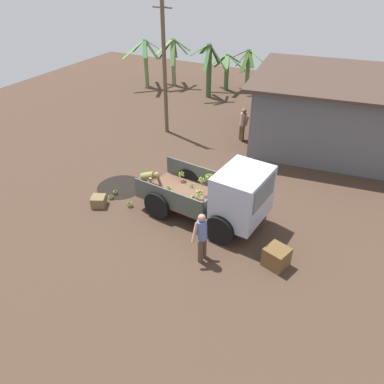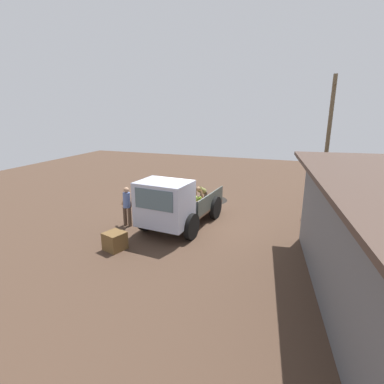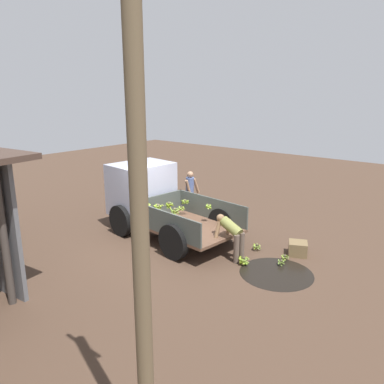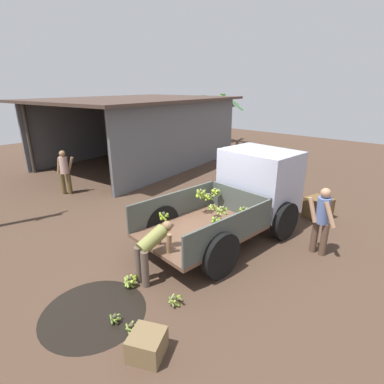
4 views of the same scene
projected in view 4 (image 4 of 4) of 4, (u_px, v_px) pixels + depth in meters
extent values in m
plane|color=#473326|center=(201.00, 234.00, 7.95)|extent=(36.00, 36.00, 0.00)
cylinder|color=black|center=(94.00, 312.00, 5.21)|extent=(1.81, 1.81, 0.01)
cube|color=brown|center=(201.00, 231.00, 7.00)|extent=(2.95, 2.20, 0.08)
cube|color=#454C47|center=(175.00, 205.00, 7.53)|extent=(2.76, 0.33, 0.67)
cube|color=#454C47|center=(233.00, 230.00, 6.23)|extent=(2.76, 0.33, 0.67)
cube|color=#454C47|center=(239.00, 201.00, 7.74)|extent=(0.25, 1.92, 0.67)
cube|color=#AEB3CA|center=(259.00, 180.00, 8.15)|extent=(1.60, 2.02, 1.63)
cube|color=#4C606B|center=(275.00, 164.00, 8.50)|extent=(0.19, 1.51, 0.72)
cylinder|color=black|center=(225.00, 200.00, 8.98)|extent=(1.00, 0.32, 0.98)
cylinder|color=black|center=(285.00, 221.00, 7.60)|extent=(1.00, 0.32, 0.98)
cylinder|color=black|center=(161.00, 224.00, 7.44)|extent=(1.00, 0.32, 0.98)
cylinder|color=black|center=(221.00, 255.00, 6.06)|extent=(1.00, 0.32, 0.98)
sphere|color=brown|center=(216.00, 190.00, 7.97)|extent=(0.09, 0.09, 0.09)
cylinder|color=#8DAA4A|center=(213.00, 191.00, 8.03)|extent=(0.19, 0.08, 0.16)
cylinder|color=#84AF27|center=(214.00, 193.00, 7.98)|extent=(0.12, 0.16, 0.18)
cylinder|color=olive|center=(214.00, 192.00, 7.92)|extent=(0.09, 0.20, 0.13)
cylinder|color=olive|center=(216.00, 193.00, 7.94)|extent=(0.18, 0.14, 0.17)
cylinder|color=olive|center=(218.00, 192.00, 7.97)|extent=(0.18, 0.10, 0.17)
cylinder|color=olive|center=(218.00, 191.00, 8.01)|extent=(0.15, 0.19, 0.13)
cylinder|color=olive|center=(216.00, 191.00, 8.05)|extent=(0.10, 0.19, 0.15)
cylinder|color=olive|center=(215.00, 192.00, 8.05)|extent=(0.17, 0.13, 0.18)
sphere|color=brown|center=(244.00, 208.00, 6.91)|extent=(0.08, 0.08, 0.08)
cylinder|color=#95B139|center=(246.00, 211.00, 6.88)|extent=(0.17, 0.05, 0.12)
cylinder|color=olive|center=(246.00, 211.00, 6.93)|extent=(0.14, 0.13, 0.14)
cylinder|color=olive|center=(244.00, 209.00, 6.98)|extent=(0.09, 0.18, 0.12)
cylinder|color=olive|center=(242.00, 209.00, 6.98)|extent=(0.18, 0.09, 0.10)
cylinder|color=#5B7329|center=(241.00, 210.00, 6.92)|extent=(0.15, 0.14, 0.12)
cylinder|color=#6F9E21|center=(243.00, 211.00, 6.86)|extent=(0.07, 0.18, 0.10)
sphere|color=brown|center=(216.00, 218.00, 6.25)|extent=(0.07, 0.07, 0.07)
cylinder|color=#8AA833|center=(218.00, 220.00, 6.27)|extent=(0.13, 0.14, 0.13)
cylinder|color=olive|center=(217.00, 219.00, 6.31)|extent=(0.09, 0.16, 0.10)
cylinder|color=#91B04C|center=(214.00, 220.00, 6.31)|extent=(0.15, 0.08, 0.14)
cylinder|color=#7EA929|center=(213.00, 220.00, 6.27)|extent=(0.16, 0.12, 0.11)
cylinder|color=#5D7624|center=(215.00, 222.00, 6.24)|extent=(0.05, 0.13, 0.15)
cylinder|color=#5E821E|center=(216.00, 222.00, 6.23)|extent=(0.12, 0.13, 0.15)
cylinder|color=olive|center=(218.00, 222.00, 6.25)|extent=(0.13, 0.07, 0.15)
sphere|color=brown|center=(201.00, 191.00, 7.61)|extent=(0.09, 0.09, 0.09)
cylinder|color=olive|center=(198.00, 194.00, 7.64)|extent=(0.19, 0.17, 0.19)
cylinder|color=olive|center=(199.00, 195.00, 7.60)|extent=(0.06, 0.18, 0.22)
cylinder|color=olive|center=(201.00, 195.00, 7.58)|extent=(0.18, 0.15, 0.21)
cylinder|color=olive|center=(204.00, 193.00, 7.58)|extent=(0.24, 0.09, 0.15)
cylinder|color=olive|center=(203.00, 194.00, 7.66)|extent=(0.13, 0.18, 0.22)
cylinder|color=olive|center=(202.00, 192.00, 7.71)|extent=(0.13, 0.22, 0.17)
cylinder|color=#89AE23|center=(199.00, 193.00, 7.69)|extent=(0.21, 0.08, 0.19)
sphere|color=#403A2A|center=(164.00, 214.00, 6.98)|extent=(0.09, 0.09, 0.09)
cylinder|color=#81A521|center=(163.00, 218.00, 6.95)|extent=(0.14, 0.18, 0.17)
cylinder|color=olive|center=(167.00, 216.00, 6.99)|extent=(0.19, 0.14, 0.14)
cylinder|color=olive|center=(166.00, 216.00, 7.05)|extent=(0.06, 0.18, 0.17)
cylinder|color=olive|center=(163.00, 216.00, 7.05)|extent=(0.17, 0.09, 0.19)
cylinder|color=olive|center=(161.00, 216.00, 6.98)|extent=(0.14, 0.19, 0.15)
sphere|color=brown|center=(209.00, 195.00, 7.32)|extent=(0.08, 0.08, 0.08)
cylinder|color=olive|center=(207.00, 197.00, 7.36)|extent=(0.17, 0.11, 0.17)
cylinder|color=olive|center=(207.00, 197.00, 7.27)|extent=(0.05, 0.19, 0.11)
cylinder|color=olive|center=(211.00, 198.00, 7.29)|extent=(0.18, 0.08, 0.16)
cylinder|color=olive|center=(212.00, 196.00, 7.36)|extent=(0.13, 0.18, 0.13)
cylinder|color=olive|center=(209.00, 197.00, 7.39)|extent=(0.14, 0.13, 0.18)
sphere|color=brown|center=(222.00, 208.00, 7.26)|extent=(0.09, 0.09, 0.09)
cylinder|color=olive|center=(219.00, 211.00, 7.25)|extent=(0.12, 0.21, 0.16)
cylinder|color=#89AA48|center=(222.00, 212.00, 7.20)|extent=(0.15, 0.21, 0.14)
cylinder|color=olive|center=(224.00, 212.00, 7.23)|extent=(0.20, 0.09, 0.19)
cylinder|color=olive|center=(226.00, 210.00, 7.28)|extent=(0.20, 0.19, 0.13)
cylinder|color=olive|center=(224.00, 210.00, 7.34)|extent=(0.05, 0.19, 0.19)
cylinder|color=olive|center=(221.00, 209.00, 7.36)|extent=(0.22, 0.14, 0.14)
cylinder|color=olive|center=(219.00, 210.00, 7.32)|extent=(0.20, 0.09, 0.18)
sphere|color=#443E2C|center=(213.00, 206.00, 7.02)|extent=(0.07, 0.07, 0.07)
cylinder|color=olive|center=(214.00, 208.00, 7.05)|extent=(0.10, 0.13, 0.15)
cylinder|color=olive|center=(212.00, 206.00, 7.09)|extent=(0.14, 0.14, 0.11)
cylinder|color=#90B040|center=(210.00, 207.00, 7.05)|extent=(0.15, 0.10, 0.12)
cylinder|color=olive|center=(211.00, 208.00, 6.99)|extent=(0.05, 0.16, 0.11)
cylinder|color=olive|center=(214.00, 209.00, 7.01)|extent=(0.14, 0.08, 0.14)
cube|color=slate|center=(189.00, 124.00, 18.29)|extent=(0.81, 5.75, 3.06)
cube|color=slate|center=(102.00, 128.00, 16.45)|extent=(8.68, 1.17, 3.06)
cube|color=slate|center=(186.00, 138.00, 13.42)|extent=(8.68, 1.17, 3.06)
cube|color=#433129|center=(137.00, 99.00, 14.40)|extent=(10.27, 7.69, 0.12)
cylinder|color=#3F3833|center=(29.00, 139.00, 13.10)|extent=(0.16, 0.16, 3.06)
cylinder|color=#3F3833|center=(110.00, 153.00, 10.29)|extent=(0.16, 0.16, 3.06)
cylinder|color=#43612E|center=(222.00, 119.00, 20.06)|extent=(0.27, 0.27, 3.17)
cube|color=#3A6F25|center=(228.00, 100.00, 20.29)|extent=(1.65, 0.48, 0.91)
cube|color=#407A38|center=(220.00, 99.00, 20.15)|extent=(0.92, 1.12, 0.66)
cube|color=#1E521A|center=(218.00, 101.00, 19.96)|extent=(0.32, 0.88, 0.99)
cube|color=#4C7333|center=(213.00, 102.00, 19.67)|extent=(1.00, 1.04, 1.08)
cube|color=#4A642F|center=(216.00, 101.00, 19.15)|extent=(1.42, 0.23, 0.81)
cube|color=#4F762D|center=(225.00, 104.00, 19.07)|extent=(1.05, 1.16, 1.21)
cube|color=#2C622A|center=(233.00, 102.00, 19.24)|extent=(0.40, 1.56, 0.99)
cube|color=#538524|center=(231.00, 99.00, 19.56)|extent=(0.80, 1.05, 0.72)
cylinder|color=olive|center=(203.00, 118.00, 21.43)|extent=(0.32, 0.32, 3.04)
cube|color=#408B3F|center=(210.00, 101.00, 21.38)|extent=(1.20, 0.50, 0.87)
cube|color=#305827|center=(202.00, 100.00, 21.46)|extent=(0.79, 0.97, 0.75)
cube|color=#517E3A|center=(195.00, 102.00, 21.26)|extent=(0.79, 1.35, 0.99)
cube|color=#467323|center=(194.00, 104.00, 20.93)|extent=(1.29, 0.99, 1.14)
cube|color=#466F26|center=(202.00, 104.00, 20.57)|extent=(1.11, 0.77, 1.12)
cube|color=#204F20|center=(208.00, 100.00, 20.52)|extent=(0.56, 1.20, 0.58)
cube|color=#5C8531|center=(210.00, 105.00, 21.05)|extent=(0.75, 0.95, 1.29)
cylinder|color=brown|center=(324.00, 240.00, 6.87)|extent=(0.16, 0.16, 0.79)
cylinder|color=brown|center=(314.00, 236.00, 7.02)|extent=(0.16, 0.16, 0.79)
cylinder|color=#586DA7|center=(323.00, 210.00, 6.70)|extent=(0.34, 0.31, 0.63)
sphere|color=tan|center=(326.00, 193.00, 6.55)|extent=(0.22, 0.22, 0.22)
cylinder|color=tan|center=(330.00, 215.00, 6.49)|extent=(0.12, 0.33, 0.57)
cylinder|color=tan|center=(313.00, 210.00, 6.77)|extent=(0.12, 0.29, 0.58)
cylinder|color=brown|center=(139.00, 265.00, 5.93)|extent=(0.16, 0.16, 0.77)
cylinder|color=brown|center=(145.00, 269.00, 5.78)|extent=(0.16, 0.16, 0.77)
cylinder|color=olive|center=(152.00, 239.00, 5.86)|extent=(0.69, 0.35, 0.50)
sphere|color=#8C6746|center=(167.00, 226.00, 6.05)|extent=(0.22, 0.22, 0.22)
cylinder|color=#8C6746|center=(160.00, 238.00, 6.26)|extent=(0.13, 0.28, 0.57)
cylinder|color=#8C6746|center=(169.00, 247.00, 5.96)|extent=(0.11, 0.16, 0.57)
cylinder|color=brown|center=(63.00, 184.00, 10.80)|extent=(0.21, 0.21, 0.77)
cylinder|color=brown|center=(69.00, 184.00, 10.82)|extent=(0.21, 0.21, 0.77)
cylinder|color=tan|center=(64.00, 165.00, 10.59)|extent=(0.42, 0.42, 0.62)
sphere|color=#8C6746|center=(62.00, 154.00, 10.47)|extent=(0.22, 0.22, 0.22)
cylinder|color=#8C6746|center=(59.00, 166.00, 10.64)|extent=(0.21, 0.21, 0.58)
cylinder|color=#8C6746|center=(70.00, 165.00, 10.71)|extent=(0.28, 0.27, 0.57)
sphere|color=#4E4632|center=(131.00, 325.00, 4.77)|extent=(0.07, 0.07, 0.07)
cylinder|color=olive|center=(134.00, 326.00, 4.84)|extent=(0.06, 0.15, 0.13)
cylinder|color=#91AF3A|center=(130.00, 325.00, 4.84)|extent=(0.16, 0.06, 0.12)
cylinder|color=olive|center=(128.00, 329.00, 4.76)|extent=(0.09, 0.16, 0.11)
cylinder|color=olive|center=(131.00, 330.00, 4.72)|extent=(0.14, 0.14, 0.09)
cylinder|color=olive|center=(135.00, 329.00, 4.78)|extent=(0.14, 0.10, 0.13)
sphere|color=#4D4532|center=(115.00, 316.00, 4.95)|extent=(0.07, 0.07, 0.07)
cylinder|color=olive|center=(116.00, 316.00, 5.02)|extent=(0.10, 0.14, 0.10)
cylinder|color=olive|center=(114.00, 318.00, 4.99)|extent=(0.11, 0.03, 0.14)
cylinder|color=olive|center=(111.00, 319.00, 4.94)|extent=(0.09, 0.14, 0.11)
cylinder|color=#5B732E|center=(114.00, 321.00, 4.93)|extent=(0.11, 0.11, 0.13)
cylinder|color=#8EAC38|center=(117.00, 319.00, 4.93)|extent=(0.15, 0.06, 0.10)
cylinder|color=#59732D|center=(118.00, 318.00, 4.98)|extent=(0.09, 0.13, 0.13)
sphere|color=#47402E|center=(175.00, 298.00, 5.33)|extent=(0.07, 0.07, 0.07)
cylinder|color=olive|center=(179.00, 298.00, 5.39)|extent=(0.09, 0.19, 0.10)
cylinder|color=#80AA22|center=(176.00, 297.00, 5.42)|extent=(0.13, 0.17, 0.12)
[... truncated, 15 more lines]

